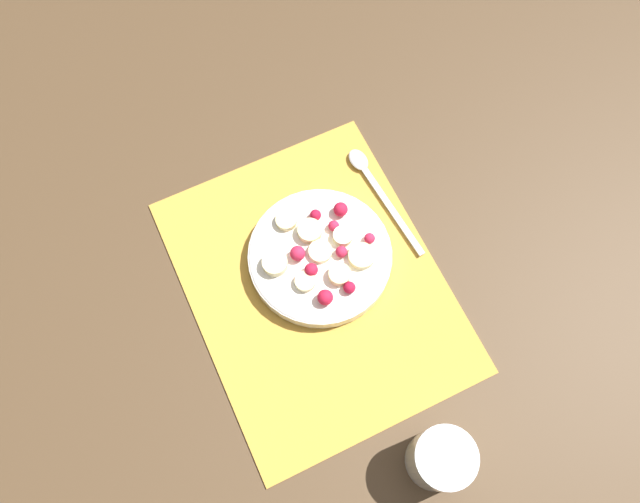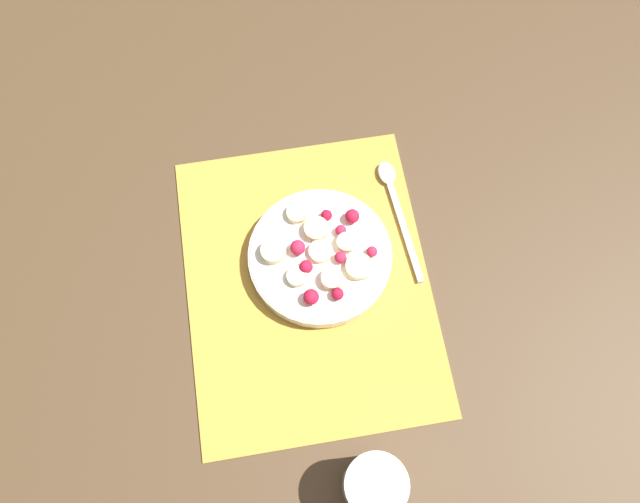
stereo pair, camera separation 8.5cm
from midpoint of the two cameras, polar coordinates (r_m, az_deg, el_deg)
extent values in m
plane|color=#4C3823|center=(0.87, 1.64, -3.28)|extent=(3.00, 3.00, 0.00)
cube|color=gold|center=(0.87, 1.64, -3.22)|extent=(0.43, 0.34, 0.01)
cylinder|color=white|center=(0.87, 2.77, -0.85)|extent=(0.20, 0.20, 0.02)
torus|color=white|center=(0.86, 2.80, -0.68)|extent=(0.20, 0.20, 0.01)
cylinder|color=white|center=(0.85, 2.81, -0.57)|extent=(0.18, 0.18, 0.00)
cylinder|color=beige|center=(0.84, -1.45, -0.36)|extent=(0.05, 0.05, 0.01)
cylinder|color=beige|center=(0.85, 2.88, -0.38)|extent=(0.04, 0.04, 0.01)
cylinder|color=beige|center=(0.86, 2.46, 1.68)|extent=(0.05, 0.05, 0.01)
cylinder|color=beige|center=(0.83, 0.79, -2.88)|extent=(0.04, 0.04, 0.01)
cylinder|color=#F4EAB7|center=(0.85, 5.26, 0.42)|extent=(0.03, 0.03, 0.01)
cylinder|color=beige|center=(0.83, 3.99, -2.90)|extent=(0.03, 0.03, 0.01)
cylinder|color=beige|center=(0.85, 6.37, -1.50)|extent=(0.04, 0.04, 0.01)
cylinder|color=beige|center=(0.87, 0.86, 3.21)|extent=(0.04, 0.04, 0.01)
sphere|color=#D12347|center=(0.84, 0.79, 0.00)|extent=(0.02, 0.02, 0.02)
sphere|color=#D12347|center=(0.85, 7.59, -0.39)|extent=(0.01, 0.01, 0.01)
sphere|color=red|center=(0.84, 1.70, -1.76)|extent=(0.02, 0.02, 0.02)
sphere|color=#B21433|center=(0.83, 4.53, -4.27)|extent=(0.02, 0.02, 0.02)
sphere|color=#D12347|center=(0.86, 4.71, 1.58)|extent=(0.02, 0.02, 0.02)
sphere|color=red|center=(0.87, 5.75, 2.88)|extent=(0.02, 0.02, 0.02)
sphere|color=#B21433|center=(0.87, 3.37, 2.97)|extent=(0.02, 0.02, 0.02)
sphere|color=#D12347|center=(0.84, 4.73, -0.91)|extent=(0.02, 0.02, 0.02)
sphere|color=red|center=(0.82, 2.19, -4.55)|extent=(0.02, 0.02, 0.02)
cube|color=silver|center=(0.90, 10.43, 1.49)|extent=(0.16, 0.02, 0.00)
ellipsoid|color=silver|center=(0.94, 8.70, 6.80)|extent=(0.04, 0.03, 0.01)
cylinder|color=white|center=(0.79, 8.20, -20.83)|extent=(0.07, 0.07, 0.09)
camera|label=1|loc=(0.04, -87.11, 7.52)|focal=35.00mm
camera|label=2|loc=(0.04, 92.89, -7.52)|focal=35.00mm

